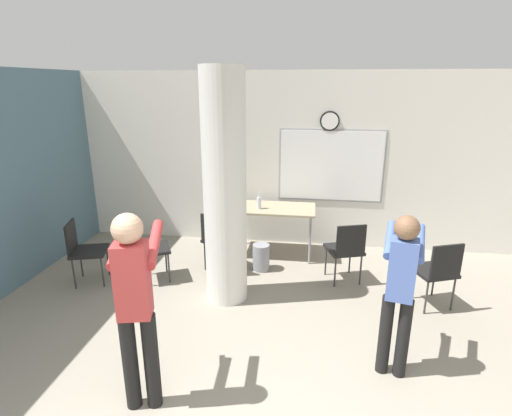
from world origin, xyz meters
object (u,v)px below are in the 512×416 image
(chair_table_right, at_px, (346,247))
(chair_mid_room, at_px, (437,269))
(chair_near_pillar, at_px, (147,245))
(folding_table, at_px, (267,211))
(person_playing_side, at_px, (400,284))
(chair_by_left_wall, at_px, (83,247))
(person_playing_front, at_px, (135,298))
(bottle_on_table, at_px, (259,202))
(chair_table_left, at_px, (219,237))

(chair_table_right, relative_size, chair_mid_room, 1.00)
(chair_near_pillar, distance_m, chair_mid_room, 3.69)
(folding_table, xyz_separation_m, person_playing_side, (1.49, -2.54, 0.20))
(folding_table, height_order, chair_near_pillar, chair_near_pillar)
(folding_table, relative_size, chair_by_left_wall, 1.70)
(person_playing_front, bearing_deg, chair_near_pillar, 111.66)
(chair_table_right, bearing_deg, person_playing_side, -79.57)
(bottle_on_table, distance_m, person_playing_side, 2.91)
(chair_by_left_wall, distance_m, chair_mid_room, 4.50)
(bottle_on_table, xyz_separation_m, chair_table_left, (-0.50, -0.59, -0.37))
(bottle_on_table, height_order, chair_near_pillar, bottle_on_table)
(folding_table, xyz_separation_m, chair_table_right, (1.17, -0.80, -0.21))
(folding_table, relative_size, person_playing_side, 0.95)
(person_playing_front, bearing_deg, chair_table_left, 88.93)
(bottle_on_table, bearing_deg, chair_near_pillar, -144.10)
(chair_mid_room, bearing_deg, folding_table, 149.24)
(chair_near_pillar, relative_size, chair_table_left, 1.00)
(chair_by_left_wall, distance_m, chair_table_left, 1.82)
(chair_table_left, bearing_deg, person_playing_front, -91.07)
(person_playing_side, bearing_deg, folding_table, 120.37)
(chair_table_right, height_order, chair_table_left, same)
(bottle_on_table, bearing_deg, person_playing_front, -99.82)
(chair_table_right, bearing_deg, chair_table_left, 176.56)
(chair_by_left_wall, bearing_deg, bottle_on_table, 28.64)
(bottle_on_table, height_order, chair_by_left_wall, bottle_on_table)
(folding_table, xyz_separation_m, chair_by_left_wall, (-2.31, -1.30, -0.21))
(chair_by_left_wall, height_order, chair_table_left, same)
(chair_table_left, bearing_deg, chair_table_right, -3.44)
(person_playing_front, bearing_deg, chair_mid_room, 34.38)
(person_playing_side, bearing_deg, chair_table_right, 100.43)
(chair_table_right, bearing_deg, chair_near_pillar, -173.36)
(chair_mid_room, bearing_deg, person_playing_front, -145.62)
(chair_mid_room, relative_size, person_playing_side, 0.56)
(chair_near_pillar, bearing_deg, person_playing_side, -25.57)
(chair_near_pillar, height_order, chair_table_left, same)
(chair_table_left, bearing_deg, chair_near_pillar, -155.03)
(chair_table_left, relative_size, chair_mid_room, 1.00)
(chair_mid_room, bearing_deg, chair_table_left, 167.66)
(folding_table, height_order, person_playing_front, person_playing_front)
(chair_table_right, bearing_deg, chair_by_left_wall, -171.70)
(bottle_on_table, relative_size, chair_near_pillar, 0.30)
(chair_by_left_wall, relative_size, person_playing_side, 0.56)
(chair_near_pillar, bearing_deg, chair_table_left, 24.97)
(chair_near_pillar, xyz_separation_m, chair_table_right, (2.67, 0.31, 0.00))
(chair_near_pillar, height_order, chair_mid_room, same)
(chair_near_pillar, xyz_separation_m, chair_table_left, (0.90, 0.42, 0.00))
(bottle_on_table, xyz_separation_m, chair_near_pillar, (-1.39, -1.01, -0.37))
(chair_by_left_wall, xyz_separation_m, person_playing_side, (3.80, -1.23, 0.41))
(chair_mid_room, distance_m, person_playing_side, 1.48)
(folding_table, bearing_deg, bottle_on_table, -137.20)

